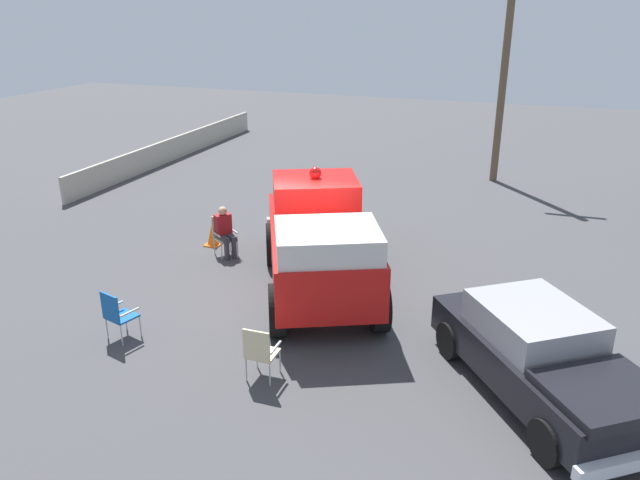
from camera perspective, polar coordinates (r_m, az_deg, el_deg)
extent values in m
plane|color=#424244|center=(13.63, -1.19, -5.45)|extent=(60.00, 60.00, 0.00)
cylinder|color=black|center=(15.27, -4.35, -0.36)|extent=(1.08, 0.73, 1.04)
cylinder|color=black|center=(15.42, 3.09, -0.11)|extent=(1.08, 0.73, 1.04)
cylinder|color=black|center=(12.08, -3.98, -6.43)|extent=(1.08, 0.73, 1.04)
cylinder|color=black|center=(12.27, 5.45, -6.02)|extent=(1.08, 0.73, 1.04)
cube|color=red|center=(13.50, 0.00, -0.84)|extent=(5.33, 4.00, 1.10)
cube|color=red|center=(16.21, -0.94, 2.49)|extent=(1.57, 1.98, 0.84)
cube|color=red|center=(14.28, -0.43, 4.24)|extent=(2.35, 2.45, 0.76)
cube|color=silver|center=(11.79, 0.70, -0.26)|extent=(2.38, 2.50, 0.60)
cube|color=silver|center=(16.63, -1.06, 2.98)|extent=(0.73, 1.35, 0.64)
cube|color=silver|center=(16.86, -1.08, 1.73)|extent=(1.14, 2.11, 0.24)
sphere|color=white|center=(16.57, -3.76, 3.16)|extent=(0.35, 0.35, 0.26)
sphere|color=white|center=(16.68, 1.61, 3.32)|extent=(0.35, 0.35, 0.26)
sphere|color=red|center=(14.14, -0.44, 6.18)|extent=(0.37, 0.37, 0.28)
cylinder|color=black|center=(9.66, 20.26, -16.99)|extent=(0.70, 0.61, 0.68)
cylinder|color=black|center=(12.46, 18.66, -7.63)|extent=(0.70, 0.61, 0.68)
cylinder|color=black|center=(11.66, 11.92, -8.99)|extent=(0.70, 0.61, 0.68)
cube|color=black|center=(10.88, 19.52, -10.47)|extent=(4.45, 3.94, 0.64)
cube|color=black|center=(9.77, 24.73, -12.67)|extent=(2.10, 2.15, 0.20)
cube|color=#99999E|center=(10.82, 18.98, -7.18)|extent=(2.46, 2.38, 0.56)
cube|color=silver|center=(9.68, 27.05, -17.66)|extent=(1.26, 1.62, 0.20)
cylinder|color=#B7BABF|center=(15.91, -7.58, -0.75)|extent=(0.04, 0.04, 0.44)
cylinder|color=#B7BABF|center=(15.74, -9.01, -1.08)|extent=(0.04, 0.04, 0.44)
cylinder|color=#B7BABF|center=(16.28, -8.26, -0.27)|extent=(0.04, 0.04, 0.44)
cylinder|color=#B7BABF|center=(16.12, -9.67, -0.58)|extent=(0.04, 0.04, 0.44)
cube|color=beige|center=(15.93, -8.68, 0.12)|extent=(0.67, 0.67, 0.04)
cube|color=beige|center=(16.03, -9.10, 1.33)|extent=(0.41, 0.32, 0.56)
cube|color=#B7BABF|center=(15.96, -7.93, 0.84)|extent=(0.29, 0.38, 0.03)
cube|color=#B7BABF|center=(15.78, -9.50, 0.51)|extent=(0.29, 0.38, 0.03)
cylinder|color=#B7BABF|center=(12.92, -17.40, -7.00)|extent=(0.03, 0.03, 0.44)
cylinder|color=#B7BABF|center=(12.60, -16.16, -7.60)|extent=(0.03, 0.03, 0.44)
cylinder|color=#B7BABF|center=(12.70, -18.97, -7.71)|extent=(0.03, 0.03, 0.44)
cylinder|color=#B7BABF|center=(12.38, -17.75, -8.34)|extent=(0.03, 0.03, 0.44)
cube|color=#1959A5|center=(12.54, -17.69, -6.71)|extent=(0.59, 0.59, 0.04)
cube|color=#1959A5|center=(12.29, -18.72, -5.93)|extent=(0.17, 0.47, 0.56)
cube|color=#B7BABF|center=(12.64, -18.43, -5.72)|extent=(0.43, 0.15, 0.03)
cube|color=#B7BABF|center=(12.29, -17.09, -6.36)|extent=(0.43, 0.15, 0.03)
cylinder|color=#B7BABF|center=(11.22, -5.80, -10.60)|extent=(0.03, 0.03, 0.44)
cylinder|color=#B7BABF|center=(11.06, -3.69, -11.03)|extent=(0.03, 0.03, 0.44)
cylinder|color=#B7BABF|center=(10.88, -6.79, -11.73)|extent=(0.03, 0.03, 0.44)
cylinder|color=#B7BABF|center=(10.72, -4.63, -12.20)|extent=(0.03, 0.03, 0.44)
cube|color=beige|center=(10.84, -5.27, -10.34)|extent=(0.48, 0.48, 0.04)
cube|color=beige|center=(10.51, -5.87, -9.65)|extent=(0.04, 0.48, 0.56)
cube|color=#B7BABF|center=(10.85, -6.47, -9.35)|extent=(0.44, 0.04, 0.03)
cube|color=#B7BABF|center=(10.67, -4.11, -9.82)|extent=(0.44, 0.04, 0.03)
cylinder|color=#383842|center=(15.82, -7.89, -0.88)|extent=(0.18, 0.18, 0.45)
cylinder|color=#383842|center=(15.74, -8.54, -1.03)|extent=(0.18, 0.18, 0.45)
cube|color=#383842|center=(15.85, -8.19, 0.26)|extent=(0.38, 0.44, 0.13)
cube|color=#383842|center=(15.77, -8.85, 0.11)|extent=(0.38, 0.44, 0.13)
cube|color=maroon|center=(15.88, -8.89, 1.41)|extent=(0.45, 0.41, 0.54)
sphere|color=tan|center=(15.74, -8.93, 2.66)|extent=(0.31, 0.31, 0.22)
cylinder|color=brown|center=(22.80, 16.54, 14.60)|extent=(0.26, 0.26, 7.67)
cube|color=orange|center=(16.81, -9.76, -0.40)|extent=(0.40, 0.40, 0.04)
cone|color=orange|center=(16.70, -9.82, 0.61)|extent=(0.32, 0.32, 0.60)
cube|color=#A8A393|center=(26.37, -13.18, 8.21)|extent=(13.12, 0.12, 0.90)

